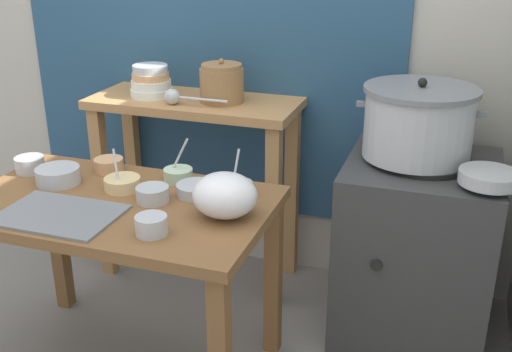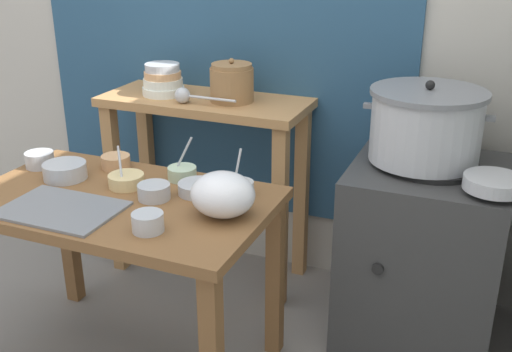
{
  "view_description": "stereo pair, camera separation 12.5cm",
  "coord_description": "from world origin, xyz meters",
  "px_view_note": "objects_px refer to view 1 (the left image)",
  "views": [
    {
      "loc": [
        1.02,
        -1.64,
        1.62
      ],
      "look_at": [
        0.39,
        0.23,
        0.82
      ],
      "focal_mm": 42.91,
      "sensor_mm": 36.0,
      "label": 1
    },
    {
      "loc": [
        1.14,
        -1.6,
        1.62
      ],
      "look_at": [
        0.39,
        0.23,
        0.82
      ],
      "focal_mm": 42.91,
      "sensor_mm": 36.0,
      "label": 2
    }
  ],
  "objects_px": {
    "steamer_pot": "(418,122)",
    "prep_bowl_5": "(58,175)",
    "wide_pan": "(489,177)",
    "prep_bowl_3": "(109,164)",
    "serving_tray": "(59,215)",
    "prep_table": "(120,229)",
    "bowl_stack_enamel": "(151,82)",
    "stove_block": "(415,248)",
    "clay_pot": "(222,83)",
    "ladle": "(175,97)",
    "prep_bowl_6": "(151,224)",
    "prep_bowl_8": "(153,194)",
    "back_shelf_table": "(196,145)",
    "prep_bowl_2": "(238,187)",
    "plastic_bag": "(225,195)",
    "prep_bowl_0": "(196,189)",
    "prep_bowl_4": "(30,164)",
    "prep_bowl_7": "(178,174)",
    "prep_bowl_1": "(122,183)"
  },
  "relations": [
    {
      "from": "ladle",
      "to": "prep_bowl_8",
      "type": "relative_size",
      "value": 2.52
    },
    {
      "from": "steamer_pot",
      "to": "prep_bowl_5",
      "type": "height_order",
      "value": "steamer_pot"
    },
    {
      "from": "back_shelf_table",
      "to": "wide_pan",
      "type": "distance_m",
      "value": 1.32
    },
    {
      "from": "prep_bowl_2",
      "to": "prep_table",
      "type": "bearing_deg",
      "value": -152.95
    },
    {
      "from": "prep_bowl_3",
      "to": "wide_pan",
      "type": "bearing_deg",
      "value": 7.9
    },
    {
      "from": "stove_block",
      "to": "prep_bowl_6",
      "type": "bearing_deg",
      "value": -133.69
    },
    {
      "from": "wide_pan",
      "to": "prep_bowl_6",
      "type": "distance_m",
      "value": 1.19
    },
    {
      "from": "serving_tray",
      "to": "prep_bowl_7",
      "type": "distance_m",
      "value": 0.48
    },
    {
      "from": "steamer_pot",
      "to": "wide_pan",
      "type": "height_order",
      "value": "steamer_pot"
    },
    {
      "from": "stove_block",
      "to": "steamer_pot",
      "type": "height_order",
      "value": "steamer_pot"
    },
    {
      "from": "prep_bowl_2",
      "to": "prep_bowl_7",
      "type": "bearing_deg",
      "value": 171.02
    },
    {
      "from": "prep_bowl_4",
      "to": "bowl_stack_enamel",
      "type": "bearing_deg",
      "value": 68.68
    },
    {
      "from": "serving_tray",
      "to": "prep_table",
      "type": "bearing_deg",
      "value": 54.74
    },
    {
      "from": "wide_pan",
      "to": "prep_bowl_3",
      "type": "distance_m",
      "value": 1.44
    },
    {
      "from": "ladle",
      "to": "prep_bowl_5",
      "type": "relative_size",
      "value": 1.78
    },
    {
      "from": "back_shelf_table",
      "to": "prep_table",
      "type": "bearing_deg",
      "value": -87.6
    },
    {
      "from": "prep_bowl_0",
      "to": "prep_bowl_8",
      "type": "xyz_separation_m",
      "value": [
        -0.12,
        -0.1,
        0.01
      ]
    },
    {
      "from": "bowl_stack_enamel",
      "to": "ladle",
      "type": "distance_m",
      "value": 0.2
    },
    {
      "from": "steamer_pot",
      "to": "bowl_stack_enamel",
      "type": "distance_m",
      "value": 1.21
    },
    {
      "from": "prep_bowl_4",
      "to": "back_shelf_table",
      "type": "bearing_deg",
      "value": 54.53
    },
    {
      "from": "prep_bowl_8",
      "to": "stove_block",
      "type": "bearing_deg",
      "value": 33.36
    },
    {
      "from": "prep_bowl_4",
      "to": "prep_bowl_6",
      "type": "distance_m",
      "value": 0.78
    },
    {
      "from": "serving_tray",
      "to": "prep_bowl_2",
      "type": "xyz_separation_m",
      "value": [
        0.51,
        0.37,
        0.02
      ]
    },
    {
      "from": "steamer_pot",
      "to": "serving_tray",
      "type": "height_order",
      "value": "steamer_pot"
    },
    {
      "from": "wide_pan",
      "to": "steamer_pot",
      "type": "bearing_deg",
      "value": 143.21
    },
    {
      "from": "bowl_stack_enamel",
      "to": "prep_bowl_1",
      "type": "height_order",
      "value": "bowl_stack_enamel"
    },
    {
      "from": "ladle",
      "to": "prep_bowl_8",
      "type": "xyz_separation_m",
      "value": [
        0.19,
        -0.6,
        -0.18
      ]
    },
    {
      "from": "clay_pot",
      "to": "wide_pan",
      "type": "bearing_deg",
      "value": -15.4
    },
    {
      "from": "prep_bowl_6",
      "to": "prep_bowl_8",
      "type": "bearing_deg",
      "value": 116.82
    },
    {
      "from": "back_shelf_table",
      "to": "prep_bowl_2",
      "type": "xyz_separation_m",
      "value": [
        0.42,
        -0.56,
        0.07
      ]
    },
    {
      "from": "prep_table",
      "to": "stove_block",
      "type": "xyz_separation_m",
      "value": [
        1.01,
        0.62,
        -0.23
      ]
    },
    {
      "from": "clay_pot",
      "to": "bowl_stack_enamel",
      "type": "height_order",
      "value": "clay_pot"
    },
    {
      "from": "back_shelf_table",
      "to": "plastic_bag",
      "type": "bearing_deg",
      "value": -59.33
    },
    {
      "from": "plastic_bag",
      "to": "prep_bowl_8",
      "type": "xyz_separation_m",
      "value": [
        -0.29,
        0.03,
        -0.05
      ]
    },
    {
      "from": "stove_block",
      "to": "prep_table",
      "type": "bearing_deg",
      "value": -148.34
    },
    {
      "from": "prep_table",
      "to": "stove_block",
      "type": "relative_size",
      "value": 1.41
    },
    {
      "from": "steamer_pot",
      "to": "prep_table",
      "type": "bearing_deg",
      "value": -146.47
    },
    {
      "from": "clay_pot",
      "to": "prep_bowl_6",
      "type": "distance_m",
      "value": 0.98
    },
    {
      "from": "clay_pot",
      "to": "prep_bowl_5",
      "type": "bearing_deg",
      "value": -120.57
    },
    {
      "from": "stove_block",
      "to": "plastic_bag",
      "type": "relative_size",
      "value": 3.53
    },
    {
      "from": "prep_bowl_0",
      "to": "back_shelf_table",
      "type": "bearing_deg",
      "value": 114.36
    },
    {
      "from": "back_shelf_table",
      "to": "stove_block",
      "type": "relative_size",
      "value": 1.23
    },
    {
      "from": "steamer_pot",
      "to": "wide_pan",
      "type": "xyz_separation_m",
      "value": [
        0.27,
        -0.2,
        -0.12
      ]
    },
    {
      "from": "serving_tray",
      "to": "stove_block",
      "type": "bearing_deg",
      "value": 35.05
    },
    {
      "from": "wide_pan",
      "to": "prep_bowl_3",
      "type": "bearing_deg",
      "value": -172.1
    },
    {
      "from": "ladle",
      "to": "prep_bowl_5",
      "type": "xyz_separation_m",
      "value": [
        -0.23,
        -0.57,
        -0.18
      ]
    },
    {
      "from": "back_shelf_table",
      "to": "serving_tray",
      "type": "distance_m",
      "value": 0.93
    },
    {
      "from": "prep_bowl_2",
      "to": "prep_bowl_6",
      "type": "relative_size",
      "value": 1.61
    },
    {
      "from": "prep_bowl_0",
      "to": "prep_bowl_7",
      "type": "bearing_deg",
      "value": 140.47
    },
    {
      "from": "bowl_stack_enamel",
      "to": "prep_bowl_5",
      "type": "height_order",
      "value": "bowl_stack_enamel"
    }
  ]
}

